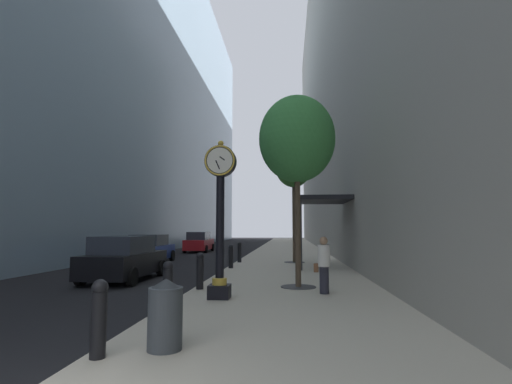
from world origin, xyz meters
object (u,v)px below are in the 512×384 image
bollard_second (168,285)px  car_red_near (199,242)px  bollard_nearest (99,317)px  pedestrian_walking (324,264)px  street_tree_near (297,140)px  street_clock (220,210)px  bollard_fourth (219,261)px  trash_bin (165,313)px  bollard_sixth (239,252)px  street_tree_mid_near (294,167)px  car_blue_mid (150,249)px  bollard_third (200,270)px  car_black_far (124,259)px  bollard_fifth (231,256)px

bollard_second → car_red_near: 24.11m
bollard_nearest → pedestrian_walking: pedestrian_walking is taller
street_tree_near → pedestrian_walking: size_ratio=3.85×
street_clock → bollard_nearest: 5.08m
bollard_fourth → trash_bin: size_ratio=1.04×
bollard_nearest → bollard_sixth: size_ratio=1.00×
bollard_second → trash_bin: size_ratio=1.04×
bollard_nearest → trash_bin: (0.82, 0.44, -0.03)m
street_tree_mid_near → car_blue_mid: size_ratio=1.54×
pedestrian_walking → bollard_third: bearing=172.2°
bollard_sixth → trash_bin: bearing=-86.9°
car_black_far → street_clock: bearing=-43.3°
bollard_sixth → bollard_third: bearing=-90.0°
car_blue_mid → car_black_far: car_black_far is taller
bollard_second → car_black_far: 6.79m
car_black_far → bollard_third: bearing=-37.1°
street_clock → pedestrian_walking: size_ratio=2.64×
street_clock → street_tree_mid_near: bearing=79.2°
pedestrian_walking → car_red_near: bearing=112.2°
trash_bin → street_tree_mid_near: bearing=82.0°
bollard_second → car_blue_mid: 14.23m
bollard_fourth → bollard_sixth: (0.00, 6.18, 0.00)m
street_clock → car_black_far: bearing=136.7°
bollard_third → street_tree_mid_near: 10.98m
bollard_fifth → street_tree_mid_near: bearing=48.3°
street_tree_mid_near → bollard_third: bearing=-107.3°
bollard_nearest → street_tree_near: size_ratio=0.18×
car_red_near → bollard_third: bearing=-76.6°
pedestrian_walking → car_black_far: pedestrian_walking is taller
street_clock → bollard_nearest: size_ratio=3.85×
pedestrian_walking → bollard_fifth: bearing=118.7°
bollard_third → bollard_sixth: same height
bollard_nearest → trash_bin: size_ratio=1.04×
street_tree_near → bollard_fifth: bearing=118.3°
bollard_second → street_tree_near: 6.30m
street_clock → bollard_fifth: bearing=96.5°
car_blue_mid → bollard_third: bearing=-62.2°
bollard_nearest → bollard_sixth: bearing=90.0°
bollard_third → bollard_fifth: (0.00, 6.18, 0.00)m
street_clock → car_red_near: 22.80m
car_red_near → bollard_second: bearing=-78.3°
bollard_nearest → bollard_second: size_ratio=1.00×
car_blue_mid → bollard_nearest: bearing=-71.9°
bollard_fourth → street_tree_near: 5.62m
bollard_sixth → street_tree_mid_near: bearing=4.6°
trash_bin → car_blue_mid: 16.99m
bollard_second → car_red_near: bearing=101.7°
trash_bin → car_red_near: car_red_near is taller
bollard_second → bollard_fifth: same height
bollard_sixth → pedestrian_walking: 10.44m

